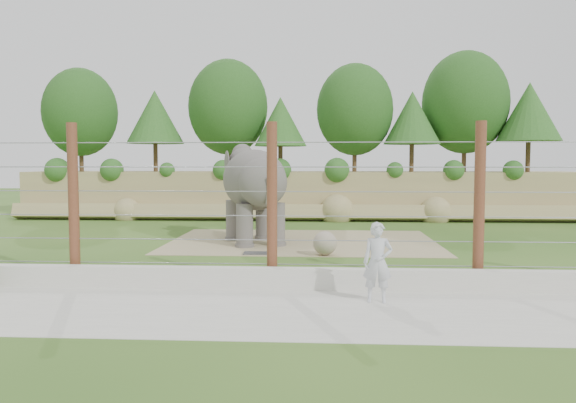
# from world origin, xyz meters

# --- Properties ---
(ground) EXTENTS (90.00, 90.00, 0.00)m
(ground) POSITION_xyz_m (0.00, 0.00, 0.00)
(ground) COLOR #2F551B
(ground) RESTS_ON ground
(back_embankment) EXTENTS (30.00, 5.52, 8.77)m
(back_embankment) POSITION_xyz_m (0.59, 12.68, 3.97)
(back_embankment) COLOR #9D8E5E
(back_embankment) RESTS_ON ground
(dirt_patch) EXTENTS (10.00, 7.00, 0.02)m
(dirt_patch) POSITION_xyz_m (0.50, 3.00, 0.01)
(dirt_patch) COLOR tan
(dirt_patch) RESTS_ON ground
(drain_grate) EXTENTS (1.00, 0.60, 0.03)m
(drain_grate) POSITION_xyz_m (-0.84, 0.00, 0.04)
(drain_grate) COLOR #262628
(drain_grate) RESTS_ON dirt_patch
(elephant) EXTENTS (3.39, 4.91, 3.65)m
(elephant) POSITION_xyz_m (-1.29, 2.54, 1.83)
(elephant) COLOR #5A544F
(elephant) RESTS_ON ground
(stone_ball) EXTENTS (0.78, 0.78, 0.78)m
(stone_ball) POSITION_xyz_m (1.33, -0.19, 0.41)
(stone_ball) COLOR gray
(stone_ball) RESTS_ON dirt_patch
(retaining_wall) EXTENTS (26.00, 0.35, 0.50)m
(retaining_wall) POSITION_xyz_m (0.00, -5.00, 0.25)
(retaining_wall) COLOR beige
(retaining_wall) RESTS_ON ground
(walkway) EXTENTS (26.00, 4.00, 0.01)m
(walkway) POSITION_xyz_m (0.00, -7.00, 0.01)
(walkway) COLOR beige
(walkway) RESTS_ON ground
(barrier_fence) EXTENTS (20.26, 0.26, 4.00)m
(barrier_fence) POSITION_xyz_m (0.00, -4.50, 2.00)
(barrier_fence) COLOR #512416
(barrier_fence) RESTS_ON ground
(zookeeper) EXTENTS (0.66, 0.46, 1.73)m
(zookeeper) POSITION_xyz_m (2.42, -6.18, 0.87)
(zookeeper) COLOR #ADB1B7
(zookeeper) RESTS_ON walkway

